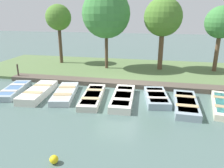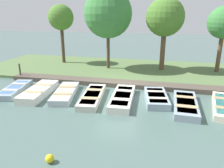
{
  "view_description": "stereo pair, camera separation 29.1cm",
  "coord_description": "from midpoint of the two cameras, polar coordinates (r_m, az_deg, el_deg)",
  "views": [
    {
      "loc": [
        12.22,
        2.27,
        4.55
      ],
      "look_at": [
        0.55,
        -0.17,
        0.65
      ],
      "focal_mm": 35.0,
      "sensor_mm": 36.0,
      "label": 1
    },
    {
      "loc": [
        12.16,
        2.55,
        4.55
      ],
      "look_at": [
        0.55,
        -0.17,
        0.65
      ],
      "focal_mm": 35.0,
      "sensor_mm": 36.0,
      "label": 2
    }
  ],
  "objects": [
    {
      "name": "park_tree_right",
      "position": [
        18.47,
        26.19,
        14.13
      ],
      "size": [
        2.35,
        2.35,
        5.07
      ],
      "color": "brown",
      "rests_on": "ground_plane"
    },
    {
      "name": "park_tree_center",
      "position": [
        17.68,
        12.71,
        16.55
      ],
      "size": [
        2.9,
        2.9,
        5.7
      ],
      "color": "brown",
      "rests_on": "ground_plane"
    },
    {
      "name": "park_tree_far_left",
      "position": [
        20.29,
        -14.23,
        16.34
      ],
      "size": [
        2.21,
        2.21,
        5.28
      ],
      "color": "#4C3828",
      "rests_on": "ground_plane"
    },
    {
      "name": "rowboat_6",
      "position": [
        11.61,
        18.02,
        -4.95
      ],
      "size": [
        3.33,
        1.21,
        0.37
      ],
      "rotation": [
        0.0,
        0.0,
        -0.03
      ],
      "color": "#8C9EA8",
      "rests_on": "ground_plane"
    },
    {
      "name": "rowboat_4",
      "position": [
        11.78,
        2.17,
        -3.61
      ],
      "size": [
        3.53,
        1.25,
        0.39
      ],
      "rotation": [
        0.0,
        0.0,
        0.05
      ],
      "color": "silver",
      "rests_on": "ground_plane"
    },
    {
      "name": "rowboat_1",
      "position": [
        13.29,
        -19.28,
        -1.96
      ],
      "size": [
        3.41,
        1.4,
        0.44
      ],
      "rotation": [
        0.0,
        0.0,
        0.09
      ],
      "color": "silver",
      "rests_on": "ground_plane"
    },
    {
      "name": "shore_bank",
      "position": [
        17.92,
        3.7,
        3.68
      ],
      "size": [
        8.0,
        24.0,
        0.19
      ],
      "color": "#567042",
      "rests_on": "ground_plane"
    },
    {
      "name": "park_tree_left",
      "position": [
        17.67,
        -2.03,
        17.84
      ],
      "size": [
        3.75,
        3.75,
        6.36
      ],
      "color": "#4C3828",
      "rests_on": "ground_plane"
    },
    {
      "name": "buoy",
      "position": [
        7.56,
        -16.05,
        -18.42
      ],
      "size": [
        0.28,
        0.28,
        0.28
      ],
      "color": "yellow",
      "rests_on": "ground_plane"
    },
    {
      "name": "rowboat_5",
      "position": [
        12.07,
        10.86,
        -3.42
      ],
      "size": [
        2.83,
        1.52,
        0.38
      ],
      "rotation": [
        0.0,
        0.0,
        0.15
      ],
      "color": "#8C9EA8",
      "rests_on": "ground_plane"
    },
    {
      "name": "rowboat_0",
      "position": [
        14.31,
        -24.79,
        -1.44
      ],
      "size": [
        3.16,
        1.55,
        0.35
      ],
      "rotation": [
        0.0,
        0.0,
        0.19
      ],
      "color": "#8C9EA8",
      "rests_on": "ground_plane"
    },
    {
      "name": "rowboat_7",
      "position": [
        12.25,
        26.51,
        -4.89
      ],
      "size": [
        3.52,
        1.56,
        0.33
      ],
      "rotation": [
        0.0,
        0.0,
        -0.17
      ],
      "color": "beige",
      "rests_on": "ground_plane"
    },
    {
      "name": "rowboat_3",
      "position": [
        12.07,
        -5.78,
        -3.28
      ],
      "size": [
        3.57,
        1.39,
        0.34
      ],
      "rotation": [
        0.0,
        0.0,
        0.11
      ],
      "color": "beige",
      "rests_on": "ground_plane"
    },
    {
      "name": "ground_plane",
      "position": [
        13.23,
        0.58,
        -2.0
      ],
      "size": [
        80.0,
        80.0,
        0.0
      ],
      "primitive_type": "plane",
      "color": "#4C6660"
    },
    {
      "name": "dock_walkway",
      "position": [
        14.27,
        1.49,
        0.13
      ],
      "size": [
        1.04,
        15.24,
        0.29
      ],
      "color": "#51473D",
      "rests_on": "ground_plane"
    },
    {
      "name": "rowboat_2",
      "position": [
        12.8,
        -12.79,
        -2.36
      ],
      "size": [
        3.38,
        1.68,
        0.35
      ],
      "rotation": [
        0.0,
        0.0,
        0.2
      ],
      "color": "#B2BCC1",
      "rests_on": "ground_plane"
    },
    {
      "name": "mooring_post_near",
      "position": [
        16.89,
        -23.79,
        2.95
      ],
      "size": [
        0.11,
        0.11,
        1.14
      ],
      "color": "#47382D",
      "rests_on": "ground_plane"
    }
  ]
}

